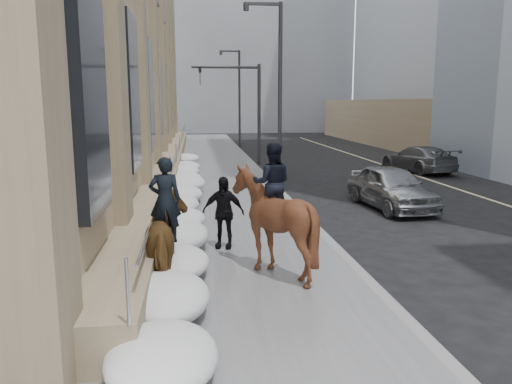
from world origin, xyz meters
TOP-DOWN VIEW (x-y plane):
  - ground at (0.00, 0.00)m, footprint 140.00×140.00m
  - sidewalk at (0.00, 10.00)m, footprint 5.00×80.00m
  - curb at (2.62, 10.00)m, footprint 0.24×80.00m
  - lane_line at (10.50, 10.00)m, footprint 0.15×70.00m
  - limestone_building at (-5.26, 19.96)m, footprint 6.10×44.00m
  - bg_building_mid at (4.00, 60.00)m, footprint 30.00×12.00m
  - bg_building_far at (-6.00, 72.00)m, footprint 24.00×12.00m
  - streetlight_mid at (2.74, 14.00)m, footprint 1.71×0.24m
  - streetlight_far at (2.74, 34.00)m, footprint 1.71×0.24m
  - traffic_signal at (2.07, 22.00)m, footprint 4.10×0.22m
  - snow_bank at (-1.42, 8.11)m, footprint 1.70×18.10m
  - mounted_horse_left at (-1.44, 1.52)m, footprint 1.24×2.25m
  - mounted_horse_right at (0.70, 1.98)m, footprint 2.12×2.31m
  - pedestrian at (-0.23, 4.00)m, footprint 1.15×0.73m
  - car_silver at (6.03, 8.63)m, footprint 2.20×4.66m
  - car_grey at (11.18, 17.58)m, footprint 2.91×5.21m

SIDE VIEW (x-z plane):
  - ground at x=0.00m, z-range 0.00..0.00m
  - lane_line at x=10.50m, z-range 0.00..0.01m
  - sidewalk at x=0.00m, z-range 0.00..0.12m
  - curb at x=2.62m, z-range 0.00..0.12m
  - snow_bank at x=-1.42m, z-range 0.09..0.85m
  - car_grey at x=11.18m, z-range 0.00..1.43m
  - car_silver at x=6.03m, z-range 0.00..1.54m
  - pedestrian at x=-0.23m, z-range 0.12..1.94m
  - mounted_horse_left at x=-1.44m, z-range -0.18..2.40m
  - mounted_horse_right at x=0.70m, z-range -0.06..2.73m
  - traffic_signal at x=2.07m, z-range 1.00..7.00m
  - streetlight_mid at x=2.74m, z-range 0.58..8.58m
  - streetlight_far at x=2.74m, z-range 0.58..8.58m
  - limestone_building at x=-5.26m, z-range -0.10..17.90m
  - bg_building_far at x=-6.00m, z-range 0.00..20.00m
  - bg_building_mid at x=4.00m, z-range 0.00..28.00m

